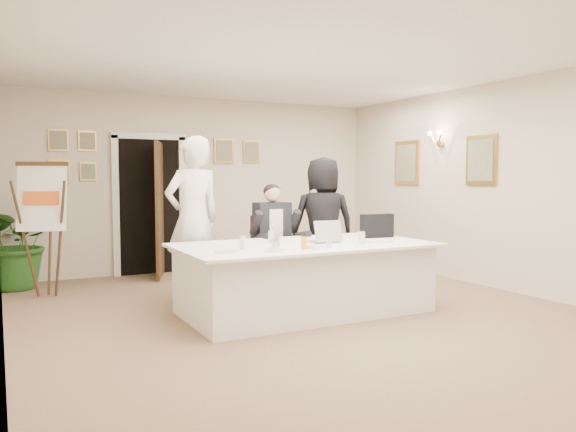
% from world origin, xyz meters
% --- Properties ---
extents(floor, '(7.00, 7.00, 0.00)m').
position_xyz_m(floor, '(0.00, 0.00, 0.00)').
color(floor, brown).
rests_on(floor, ground).
extents(ceiling, '(6.00, 7.00, 0.02)m').
position_xyz_m(ceiling, '(0.00, 0.00, 2.80)').
color(ceiling, white).
rests_on(ceiling, wall_back).
extents(wall_back, '(6.00, 0.10, 2.80)m').
position_xyz_m(wall_back, '(0.00, 3.50, 1.40)').
color(wall_back, beige).
rests_on(wall_back, floor).
extents(wall_right, '(0.10, 7.00, 2.80)m').
position_xyz_m(wall_right, '(3.00, 0.00, 1.40)').
color(wall_right, beige).
rests_on(wall_right, floor).
extents(doorway, '(1.14, 0.86, 2.20)m').
position_xyz_m(doorway, '(-0.88, 3.32, 1.04)').
color(doorway, black).
rests_on(doorway, floor).
extents(pictures_back_wall, '(3.40, 0.06, 0.80)m').
position_xyz_m(pictures_back_wall, '(-0.80, 3.47, 1.85)').
color(pictures_back_wall, '#B88D3E').
rests_on(pictures_back_wall, wall_back).
extents(pictures_right_wall, '(0.06, 2.20, 0.80)m').
position_xyz_m(pictures_right_wall, '(2.97, 1.20, 1.75)').
color(pictures_right_wall, '#B88D3E').
rests_on(pictures_right_wall, wall_right).
extents(wall_sconce, '(0.20, 0.30, 0.24)m').
position_xyz_m(wall_sconce, '(2.90, 1.20, 2.10)').
color(wall_sconce, '#B98C3B').
rests_on(wall_sconce, wall_right).
extents(conference_table, '(2.83, 1.51, 0.78)m').
position_xyz_m(conference_table, '(0.02, 0.14, 0.39)').
color(conference_table, silver).
rests_on(conference_table, floor).
extents(seated_man, '(0.64, 0.68, 1.45)m').
position_xyz_m(seated_man, '(0.14, 1.17, 0.72)').
color(seated_man, black).
rests_on(seated_man, floor).
extents(flip_chart, '(0.60, 0.46, 1.67)m').
position_xyz_m(flip_chart, '(-2.50, 2.28, 0.77)').
color(flip_chart, '#332310').
rests_on(flip_chart, floor).
extents(standing_man, '(0.81, 0.61, 2.01)m').
position_xyz_m(standing_man, '(-0.90, 1.28, 1.01)').
color(standing_man, white).
rests_on(standing_man, floor).
extents(standing_woman, '(1.00, 0.80, 1.79)m').
position_xyz_m(standing_woman, '(0.89, 1.19, 0.89)').
color(standing_woman, black).
rests_on(standing_woman, floor).
extents(potted_palm, '(1.51, 1.43, 1.32)m').
position_xyz_m(potted_palm, '(-2.80, 3.13, 0.66)').
color(potted_palm, '#21541C').
rests_on(potted_palm, floor).
extents(laptop, '(0.35, 0.37, 0.28)m').
position_xyz_m(laptop, '(0.27, 0.16, 0.91)').
color(laptop, '#B7BABC').
rests_on(laptop, conference_table).
extents(laptop_bag, '(0.42, 0.16, 0.29)m').
position_xyz_m(laptop_bag, '(1.12, 0.28, 0.92)').
color(laptop_bag, black).
rests_on(laptop_bag, conference_table).
extents(paper_stack, '(0.32, 0.27, 0.03)m').
position_xyz_m(paper_stack, '(0.83, -0.14, 0.79)').
color(paper_stack, white).
rests_on(paper_stack, conference_table).
extents(plate_left, '(0.29, 0.29, 0.01)m').
position_xyz_m(plate_left, '(-1.03, -0.15, 0.78)').
color(plate_left, white).
rests_on(plate_left, conference_table).
extents(plate_mid, '(0.27, 0.27, 0.01)m').
position_xyz_m(plate_mid, '(-0.56, -0.30, 0.78)').
color(plate_mid, white).
rests_on(plate_mid, conference_table).
extents(plate_near, '(0.24, 0.24, 0.01)m').
position_xyz_m(plate_near, '(-0.08, -0.29, 0.78)').
color(plate_near, white).
rests_on(plate_near, conference_table).
extents(glass_a, '(0.08, 0.08, 0.14)m').
position_xyz_m(glass_a, '(-0.79, -0.01, 0.84)').
color(glass_a, silver).
rests_on(glass_a, conference_table).
extents(glass_b, '(0.07, 0.07, 0.14)m').
position_xyz_m(glass_b, '(0.09, -0.28, 0.84)').
color(glass_b, silver).
rests_on(glass_b, conference_table).
extents(glass_c, '(0.08, 0.08, 0.14)m').
position_xyz_m(glass_c, '(0.56, -0.20, 0.84)').
color(glass_c, silver).
rests_on(glass_c, conference_table).
extents(glass_d, '(0.08, 0.08, 0.14)m').
position_xyz_m(glass_d, '(-0.28, 0.36, 0.84)').
color(glass_d, silver).
rests_on(glass_d, conference_table).
extents(oj_glass, '(0.07, 0.07, 0.13)m').
position_xyz_m(oj_glass, '(-0.23, -0.29, 0.84)').
color(oj_glass, yellow).
rests_on(oj_glass, conference_table).
extents(steel_jug, '(0.12, 0.12, 0.11)m').
position_xyz_m(steel_jug, '(-0.44, -0.07, 0.83)').
color(steel_jug, silver).
rests_on(steel_jug, conference_table).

